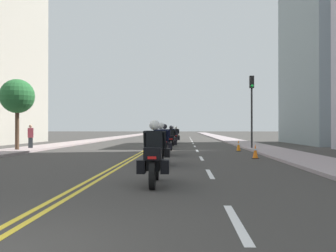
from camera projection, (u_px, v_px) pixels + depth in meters
The scene contains 19 objects.
ground_plane at pixel (167, 139), 51.72m from camera, with size 264.00×264.00×0.00m, color #393734.
sidewalk_left at pixel (111, 138), 52.07m from camera, with size 2.56×144.00×0.12m, color gray.
sidewalk_right at pixel (224, 138), 51.37m from camera, with size 2.56×144.00×0.12m, color #9D8F91.
centreline_yellow_inner at pixel (166, 139), 51.73m from camera, with size 0.12×132.00×0.01m, color yellow.
centreline_yellow_outer at pixel (168, 139), 51.72m from camera, with size 0.12×132.00×0.01m, color yellow.
lane_dashes_white at pixel (194, 145), 32.60m from camera, with size 0.14×56.40×0.01m.
motorcycle_0 at pixel (154, 159), 9.31m from camera, with size 0.77×2.23×1.62m.
motorcycle_1 at pixel (161, 148), 14.36m from camera, with size 0.77×2.18×1.64m.
motorcycle_2 at pixel (165, 142), 19.75m from camera, with size 0.78×2.22×1.64m.
motorcycle_3 at pixel (171, 140), 24.57m from camera, with size 0.77×2.13×1.61m.
motorcycle_4 at pixel (172, 138), 29.50m from camera, with size 0.77×2.29×1.65m.
motorcycle_5 at pixel (176, 136), 35.02m from camera, with size 0.77×2.15×1.64m.
motorcycle_6 at pixel (176, 136), 40.26m from camera, with size 0.77×2.20×1.58m.
motorcycle_7 at pixel (176, 135), 45.50m from camera, with size 0.76×2.12×1.66m.
traffic_cone_0 at pixel (238, 146), 23.27m from camera, with size 0.32×0.32×0.70m.
traffic_cone_1 at pixel (255, 151), 17.48m from camera, with size 0.32×0.32×0.68m.
traffic_light_near at pixel (252, 99), 24.85m from camera, with size 0.28×0.38×4.89m.
pedestrian_1 at pixel (31, 137), 24.87m from camera, with size 0.42×0.34×1.67m.
street_tree_0 at pixel (17, 97), 22.94m from camera, with size 2.09×2.09×4.43m.
Camera 1 is at (2.48, -3.67, 1.40)m, focal length 40.20 mm.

